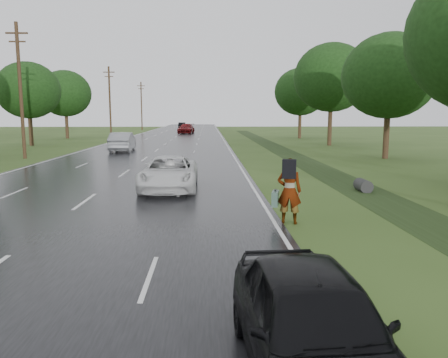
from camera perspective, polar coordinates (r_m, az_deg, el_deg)
name	(u,v)px	position (r m, az deg, el deg)	size (l,w,h in m)	color
road	(169,142)	(53.89, -7.17, 4.88)	(14.00, 180.00, 0.04)	black
edge_stripe_east	(224,141)	(53.72, 0.05, 4.96)	(0.12, 180.00, 0.01)	silver
edge_stripe_west	(114,141)	(54.89, -14.23, 4.77)	(0.12, 180.00, 0.01)	silver
center_line	(169,141)	(53.89, -7.17, 4.90)	(0.12, 180.00, 0.01)	silver
drainage_ditch	(315,167)	(28.31, 11.76, 1.59)	(2.20, 120.00, 0.56)	black
utility_pole_mid	(20,89)	(36.40, -25.06, 10.61)	(1.60, 0.26, 10.00)	#382A17
utility_pole_far	(110,101)	(65.11, -14.69, 9.84)	(1.60, 0.26, 10.00)	#382A17
utility_pole_distant	(141,105)	(94.63, -10.73, 9.46)	(1.60, 0.26, 10.00)	#382A17
tree_east_c	(390,76)	(35.37, 20.81, 12.46)	(7.00, 7.00, 9.29)	#382A17
tree_east_d	(332,78)	(48.53, 13.87, 12.74)	(8.00, 8.00, 10.76)	#382A17
tree_east_f	(301,92)	(61.99, 9.97, 11.15)	(7.20, 7.20, 9.62)	#382A17
tree_west_d	(28,90)	(51.26, -24.21, 10.52)	(6.60, 6.60, 8.80)	#382A17
tree_west_f	(65,93)	(64.66, -20.04, 10.45)	(7.00, 7.00, 9.29)	#382A17
pedestrian	(288,190)	(13.48, 8.41, -1.43)	(0.97, 0.97, 2.03)	#A5998C
white_pickup	(169,173)	(19.44, -7.17, 0.79)	(2.41, 5.23, 1.45)	silver
dark_sedan	(313,325)	(5.79, 11.51, -18.13)	(1.72, 4.27, 1.46)	black
silver_sedan	(123,142)	(40.22, -13.11, 4.76)	(1.80, 5.15, 1.70)	gray
far_car_red	(186,129)	(75.89, -4.96, 6.58)	(2.32, 5.72, 1.66)	maroon
far_car_dark	(182,126)	(100.08, -5.49, 6.96)	(1.53, 4.38, 1.44)	black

